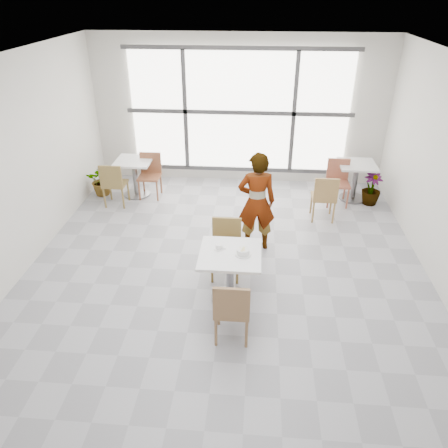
# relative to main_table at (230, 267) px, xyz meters

# --- Properties ---
(floor) EXTENTS (7.00, 7.00, 0.00)m
(floor) POSITION_rel_main_table_xyz_m (-0.11, 0.61, -0.52)
(floor) COLOR #9E9EA5
(floor) RESTS_ON ground
(ceiling) EXTENTS (7.00, 7.00, 0.00)m
(ceiling) POSITION_rel_main_table_xyz_m (-0.11, 0.61, 2.48)
(ceiling) COLOR white
(ceiling) RESTS_ON ground
(wall_back) EXTENTS (6.00, 0.00, 6.00)m
(wall_back) POSITION_rel_main_table_xyz_m (-0.11, 4.11, 0.98)
(wall_back) COLOR silver
(wall_back) RESTS_ON ground
(wall_front) EXTENTS (6.00, 0.00, 6.00)m
(wall_front) POSITION_rel_main_table_xyz_m (-0.11, -2.89, 0.98)
(wall_front) COLOR silver
(wall_front) RESTS_ON ground
(wall_left) EXTENTS (0.00, 7.00, 7.00)m
(wall_left) POSITION_rel_main_table_xyz_m (-3.11, 0.61, 0.98)
(wall_left) COLOR silver
(wall_left) RESTS_ON ground
(window) EXTENTS (4.60, 0.07, 2.52)m
(window) POSITION_rel_main_table_xyz_m (-0.11, 4.04, 0.98)
(window) COLOR white
(window) RESTS_ON ground
(main_table) EXTENTS (0.80, 0.80, 0.75)m
(main_table) POSITION_rel_main_table_xyz_m (0.00, 0.00, 0.00)
(main_table) COLOR white
(main_table) RESTS_ON ground
(chair_near) EXTENTS (0.42, 0.42, 0.87)m
(chair_near) POSITION_rel_main_table_xyz_m (0.07, -0.78, -0.02)
(chair_near) COLOR #8E6744
(chair_near) RESTS_ON ground
(chair_far) EXTENTS (0.42, 0.42, 0.87)m
(chair_far) POSITION_rel_main_table_xyz_m (-0.10, 0.61, -0.02)
(chair_far) COLOR olive
(chair_far) RESTS_ON ground
(oatmeal_bowl) EXTENTS (0.21, 0.21, 0.09)m
(oatmeal_bowl) POSITION_rel_main_table_xyz_m (0.16, -0.03, 0.27)
(oatmeal_bowl) COLOR white
(oatmeal_bowl) RESTS_ON main_table
(coffee_cup) EXTENTS (0.16, 0.13, 0.07)m
(coffee_cup) POSITION_rel_main_table_xyz_m (-0.16, 0.08, 0.26)
(coffee_cup) COLOR white
(coffee_cup) RESTS_ON main_table
(person) EXTENTS (0.64, 0.46, 1.63)m
(person) POSITION_rel_main_table_xyz_m (0.32, 1.37, 0.29)
(person) COLOR black
(person) RESTS_ON ground
(bg_table_left) EXTENTS (0.70, 0.70, 0.75)m
(bg_table_left) POSITION_rel_main_table_xyz_m (-2.13, 3.15, -0.04)
(bg_table_left) COLOR white
(bg_table_left) RESTS_ON ground
(bg_table_right) EXTENTS (0.70, 0.70, 0.75)m
(bg_table_right) POSITION_rel_main_table_xyz_m (2.23, 3.31, -0.04)
(bg_table_right) COLOR silver
(bg_table_right) RESTS_ON ground
(bg_chair_left_near) EXTENTS (0.42, 0.42, 0.87)m
(bg_chair_left_near) POSITION_rel_main_table_xyz_m (-2.40, 2.62, -0.02)
(bg_chair_left_near) COLOR olive
(bg_chair_left_near) RESTS_ON ground
(bg_chair_left_far) EXTENTS (0.42, 0.42, 0.87)m
(bg_chair_left_far) POSITION_rel_main_table_xyz_m (-1.82, 3.17, -0.02)
(bg_chair_left_far) COLOR #935638
(bg_chair_left_far) RESTS_ON ground
(bg_chair_right_near) EXTENTS (0.42, 0.42, 0.87)m
(bg_chair_right_near) POSITION_rel_main_table_xyz_m (1.52, 2.36, -0.02)
(bg_chair_right_near) COLOR #A37D46
(bg_chair_right_near) RESTS_ON ground
(bg_chair_right_far) EXTENTS (0.42, 0.42, 0.87)m
(bg_chair_right_far) POSITION_rel_main_table_xyz_m (1.86, 3.14, -0.02)
(bg_chair_right_far) COLOR #A25943
(bg_chair_right_far) RESTS_ON ground
(plant_left) EXTENTS (0.68, 0.63, 0.64)m
(plant_left) POSITION_rel_main_table_xyz_m (-2.81, 3.12, -0.20)
(plant_left) COLOR #537E44
(plant_left) RESTS_ON ground
(plant_right) EXTENTS (0.47, 0.47, 0.66)m
(plant_right) POSITION_rel_main_table_xyz_m (2.52, 3.12, -0.19)
(plant_right) COLOR #4C7D38
(plant_right) RESTS_ON ground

